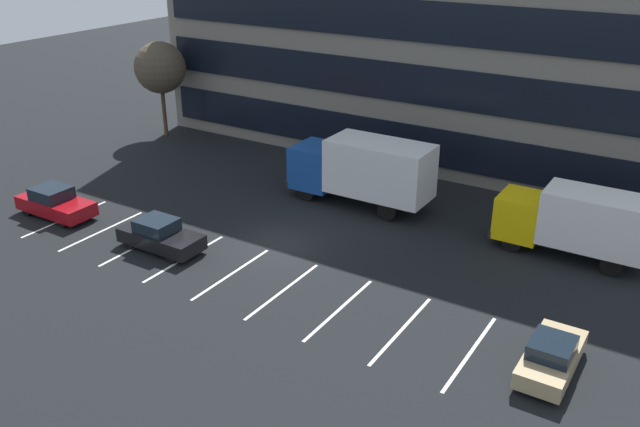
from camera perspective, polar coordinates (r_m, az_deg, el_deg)
ground_plane at (r=33.13m, az=-3.60°, el=-2.56°), size 120.00×120.00×0.00m
office_building at (r=45.75m, az=9.77°, el=16.44°), size 36.05×11.44×18.00m
lot_markings at (r=30.66m, az=-7.44°, el=-5.05°), size 22.54×5.40×0.01m
box_truck_blue at (r=36.77m, az=3.61°, el=3.80°), size 8.09×2.68×3.75m
box_truck_yellow at (r=33.25m, az=20.87°, el=-0.55°), size 7.12×2.36×3.30m
sedan_tan at (r=25.40m, az=18.91°, el=-11.32°), size 1.63×3.89×1.39m
sedan_black at (r=33.14m, az=-13.31°, el=-1.81°), size 4.24×1.77×1.52m
sedan_maroon at (r=38.43m, az=-21.42°, el=0.85°), size 4.42×1.85×1.58m
bare_tree at (r=49.42m, az=-13.32°, el=11.86°), size 3.57×3.57×6.70m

